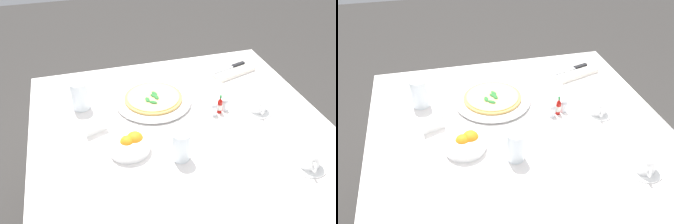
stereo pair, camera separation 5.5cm
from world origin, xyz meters
TOP-DOWN VIEW (x-y plane):
  - dining_table at (0.00, 0.00)m, footprint 1.16×1.16m
  - pizza_plate at (0.07, -0.22)m, footprint 0.33×0.33m
  - pizza at (0.07, -0.22)m, footprint 0.25×0.25m
  - coffee_cup_back_corner at (-0.34, -0.05)m, footprint 0.13×0.13m
  - coffee_cup_right_edge at (-0.35, 0.29)m, footprint 0.13×0.13m
  - water_glass_left_edge at (0.06, 0.14)m, footprint 0.06×0.06m
  - water_glass_near_right at (0.37, -0.27)m, footprint 0.07×0.07m
  - napkin_folded at (-0.37, -0.39)m, footprint 0.25×0.19m
  - dinner_knife at (-0.36, -0.39)m, footprint 0.19×0.07m
  - citrus_bowl at (0.22, 0.05)m, footprint 0.15×0.15m
  - hot_sauce_bottle at (-0.18, -0.08)m, footprint 0.02×0.02m
  - salt_shaker at (-0.15, -0.07)m, footprint 0.03×0.03m
  - pepper_shaker at (-0.21, -0.09)m, footprint 0.03×0.03m
  - menu_card at (0.33, -0.08)m, footprint 0.09×0.04m

SIDE VIEW (x-z plane):
  - dining_table at x=0.00m, z-range 0.24..0.96m
  - napkin_folded at x=-0.37m, z-range 0.72..0.74m
  - pizza_plate at x=0.07m, z-range 0.72..0.74m
  - dinner_knife at x=-0.36m, z-range 0.74..0.75m
  - pizza at x=0.07m, z-range 0.74..0.76m
  - salt_shaker at x=-0.15m, z-range 0.72..0.77m
  - pepper_shaker at x=-0.21m, z-range 0.72..0.77m
  - citrus_bowl at x=0.22m, z-range 0.71..0.78m
  - coffee_cup_back_corner at x=-0.34m, z-range 0.72..0.78m
  - coffee_cup_right_edge at x=-0.35m, z-range 0.72..0.78m
  - menu_card at x=0.33m, z-range 0.72..0.78m
  - hot_sauce_bottle at x=-0.18m, z-range 0.71..0.80m
  - water_glass_left_edge at x=0.06m, z-range 0.71..0.82m
  - water_glass_near_right at x=0.37m, z-range 0.72..0.84m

